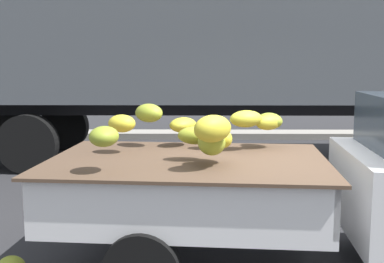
% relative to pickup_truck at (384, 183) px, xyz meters
% --- Properties ---
extents(ground, '(220.00, 220.00, 0.00)m').
position_rel_pickup_truck_xyz_m(ground, '(-0.66, 0.24, -0.89)').
color(ground, '#28282B').
extents(curb_strip, '(80.00, 0.80, 0.16)m').
position_rel_pickup_truck_xyz_m(curb_strip, '(-0.66, 8.39, -0.81)').
color(curb_strip, gray).
rests_on(curb_strip, ground).
extents(pickup_truck, '(4.82, 2.21, 1.70)m').
position_rel_pickup_truck_xyz_m(pickup_truck, '(0.00, 0.00, 0.00)').
color(pickup_truck, white).
rests_on(pickup_truck, ground).
extents(semi_trailer, '(12.01, 2.71, 3.95)m').
position_rel_pickup_truck_xyz_m(semi_trailer, '(-1.28, 5.34, 1.66)').
color(semi_trailer, '#4C5156').
rests_on(semi_trailer, ground).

